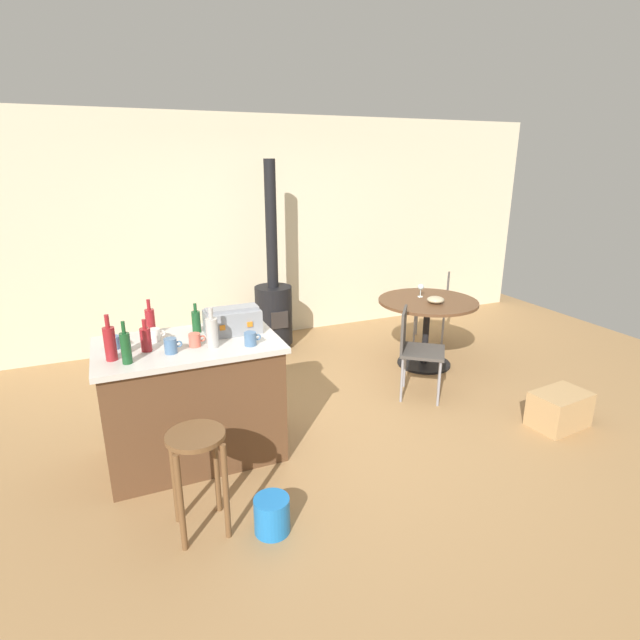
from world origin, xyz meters
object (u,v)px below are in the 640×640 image
object	(u,v)px
wooden_stool	(197,460)
wine_glass	(421,287)
bottle_3	(212,332)
kitchen_island	(193,400)
wood_stove	(274,304)
plastic_bucket	(272,515)
bottle_5	(110,343)
bottle_4	(196,321)
serving_bowl	(436,300)
bottle_0	(146,339)
bottle_2	(126,347)
cup_3	(195,340)
cup_2	(171,346)
dining_table	(427,315)
cup_1	(251,339)
cardboard_box	(559,409)
bottle_1	(150,321)
cup_0	(154,335)
folding_chair_near	(415,346)
cup_4	(114,342)
folding_chair_far	(437,302)
toolbox	(232,321)

from	to	relation	value
wooden_stool	wine_glass	bearing A→B (deg)	32.97
bottle_3	wine_glass	xyz separation A→B (m)	(2.50, 1.10, -0.18)
kitchen_island	wood_stove	xyz separation A→B (m)	(1.29, 1.97, 0.08)
kitchen_island	wood_stove	bearing A→B (deg)	56.92
plastic_bucket	bottle_5	bearing A→B (deg)	131.11
bottle_4	bottle_5	bearing A→B (deg)	-150.70
bottle_3	serving_bowl	distance (m)	2.65
bottle_0	wood_stove	bearing A→B (deg)	52.29
bottle_2	cup_3	bearing A→B (deg)	16.68
kitchen_island	wine_glass	bearing A→B (deg)	19.60
bottle_2	cup_2	world-z (taller)	bottle_2
bottle_0	bottle_4	world-z (taller)	same
wine_glass	dining_table	bearing A→B (deg)	-89.90
cup_1	serving_bowl	world-z (taller)	cup_1
cardboard_box	serving_bowl	bearing A→B (deg)	100.85
bottle_3	wine_glass	bearing A→B (deg)	23.82
bottle_2	cardboard_box	size ratio (longest dim) A/B	0.60
bottle_0	cardboard_box	size ratio (longest dim) A/B	0.48
bottle_1	bottle_3	size ratio (longest dim) A/B	0.96
cardboard_box	bottle_1	bearing A→B (deg)	161.46
bottle_5	cup_0	distance (m)	0.41
bottle_3	folding_chair_near	bearing A→B (deg)	10.38
bottle_3	cup_2	distance (m)	0.29
cup_4	wine_glass	bearing A→B (deg)	15.38
bottle_3	cardboard_box	xyz separation A→B (m)	(2.78, -0.63, -0.88)
bottle_3	cardboard_box	size ratio (longest dim) A/B	0.60
cup_3	cup_4	world-z (taller)	cup_3
cardboard_box	wood_stove	bearing A→B (deg)	120.83
folding_chair_far	cup_4	world-z (taller)	cup_4
kitchen_island	cardboard_box	distance (m)	3.05
toolbox	cup_4	bearing A→B (deg)	-179.75
cup_2	plastic_bucket	bearing A→B (deg)	-64.85
bottle_2	bottle_4	size ratio (longest dim) A/B	1.26
bottle_1	cup_4	xyz separation A→B (m)	(-0.27, -0.19, -0.06)
bottle_4	toolbox	bearing A→B (deg)	-26.30
plastic_bucket	kitchen_island	bearing A→B (deg)	104.90
serving_bowl	toolbox	bearing A→B (deg)	-165.68
cup_0	wine_glass	size ratio (longest dim) A/B	0.87
bottle_0	bottle_2	xyz separation A→B (m)	(-0.13, -0.18, 0.02)
folding_chair_near	serving_bowl	world-z (taller)	folding_chair_near
bottle_0	bottle_3	xyz separation A→B (m)	(0.43, -0.10, 0.02)
wood_stove	wine_glass	size ratio (longest dim) A/B	15.31
wooden_stool	bottle_3	xyz separation A→B (m)	(0.26, 0.69, 0.54)
dining_table	bottle_5	world-z (taller)	bottle_5
dining_table	cup_4	world-z (taller)	cup_4
toolbox	cardboard_box	xyz separation A→B (m)	(2.58, -0.87, -0.87)
cup_0	cup_2	size ratio (longest dim) A/B	1.03
kitchen_island	bottle_5	bearing A→B (deg)	-165.01
kitchen_island	cardboard_box	world-z (taller)	kitchen_island
bottle_5	cup_4	world-z (taller)	bottle_5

